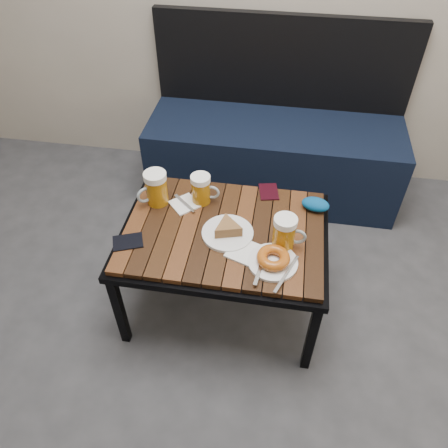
% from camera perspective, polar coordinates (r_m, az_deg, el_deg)
% --- Properties ---
extents(bench, '(1.40, 0.50, 0.95)m').
position_cam_1_polar(bench, '(2.56, 6.52, 9.64)').
color(bench, black).
rests_on(bench, ground).
extents(cafe_table, '(0.84, 0.62, 0.47)m').
position_cam_1_polar(cafe_table, '(1.79, 0.00, -1.65)').
color(cafe_table, black).
rests_on(cafe_table, ground).
extents(beer_mug_left, '(0.14, 0.13, 0.15)m').
position_cam_1_polar(beer_mug_left, '(1.86, -8.90, 4.64)').
color(beer_mug_left, '#A7690D').
rests_on(beer_mug_left, cafe_table).
extents(beer_mug_centre, '(0.12, 0.08, 0.13)m').
position_cam_1_polar(beer_mug_centre, '(1.85, -2.96, 4.57)').
color(beer_mug_centre, '#A7690D').
rests_on(beer_mug_centre, cafe_table).
extents(beer_mug_right, '(0.13, 0.09, 0.14)m').
position_cam_1_polar(beer_mug_right, '(1.66, 7.96, -1.11)').
color(beer_mug_right, '#A7690D').
rests_on(beer_mug_right, cafe_table).
extents(plate_pie, '(0.21, 0.21, 0.06)m').
position_cam_1_polar(plate_pie, '(1.72, 0.47, -0.83)').
color(plate_pie, white).
rests_on(plate_pie, cafe_table).
extents(plate_bagel, '(0.19, 0.24, 0.05)m').
position_cam_1_polar(plate_bagel, '(1.63, 6.42, -4.67)').
color(plate_bagel, white).
rests_on(plate_bagel, cafe_table).
extents(napkin_left, '(0.15, 0.15, 0.01)m').
position_cam_1_polar(napkin_left, '(1.87, -5.17, 2.61)').
color(napkin_left, white).
rests_on(napkin_left, cafe_table).
extents(napkin_right, '(0.17, 0.16, 0.01)m').
position_cam_1_polar(napkin_right, '(1.67, 3.03, -3.76)').
color(napkin_right, white).
rests_on(napkin_right, cafe_table).
extents(passport_navy, '(0.14, 0.12, 0.01)m').
position_cam_1_polar(passport_navy, '(1.75, -12.45, -2.28)').
color(passport_navy, black).
rests_on(passport_navy, cafe_table).
extents(passport_burgundy, '(0.10, 0.13, 0.01)m').
position_cam_1_polar(passport_burgundy, '(1.94, 5.86, 4.22)').
color(passport_burgundy, black).
rests_on(passport_burgundy, cafe_table).
extents(knit_pouch, '(0.13, 0.10, 0.05)m').
position_cam_1_polar(knit_pouch, '(1.87, 11.86, 2.53)').
color(knit_pouch, navy).
rests_on(knit_pouch, cafe_table).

